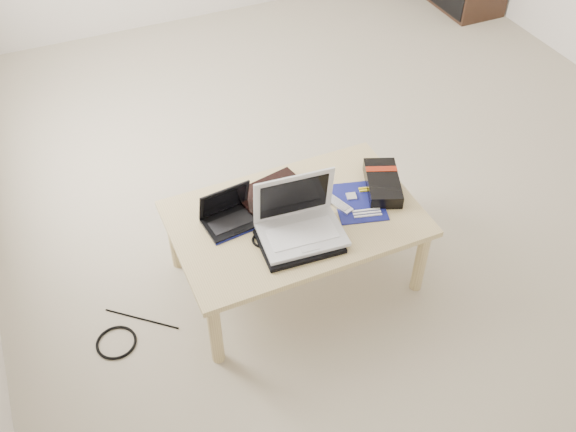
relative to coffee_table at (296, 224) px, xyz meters
name	(u,v)px	position (x,y,z in m)	size (l,w,h in m)	color
ground	(338,151)	(0.64, 0.79, -0.35)	(4.00, 4.00, 0.00)	#B7A994
coffee_table	(296,224)	(0.00, 0.00, 0.00)	(1.10, 0.70, 0.40)	tan
book	(276,197)	(-0.04, 0.14, 0.06)	(0.36, 0.32, 0.03)	black
netbook	(229,215)	(-0.28, 0.09, 0.08)	(0.25, 0.20, 0.17)	black
tablet	(299,208)	(0.03, 0.03, 0.06)	(0.30, 0.25, 0.01)	black
remote	(334,201)	(0.20, 0.01, 0.06)	(0.11, 0.20, 0.02)	silver
neoprene_sleeve	(299,241)	(-0.05, -0.16, 0.06)	(0.34, 0.25, 0.02)	black
white_laptop	(299,221)	(-0.03, -0.10, 0.12)	(0.38, 0.28, 0.26)	silver
motherboard	(359,202)	(0.30, -0.03, 0.05)	(0.28, 0.32, 0.01)	#0E1359
gpu_box	(383,183)	(0.45, 0.01, 0.08)	(0.25, 0.33, 0.07)	black
cable_coil	(262,240)	(-0.19, -0.08, 0.05)	(0.09, 0.09, 0.01)	black
floor_cable_coil	(116,342)	(-0.89, -0.04, -0.35)	(0.18, 0.18, 0.01)	black
floor_cable_trail	(142,319)	(-0.75, 0.04, -0.35)	(0.01, 0.01, 0.37)	black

